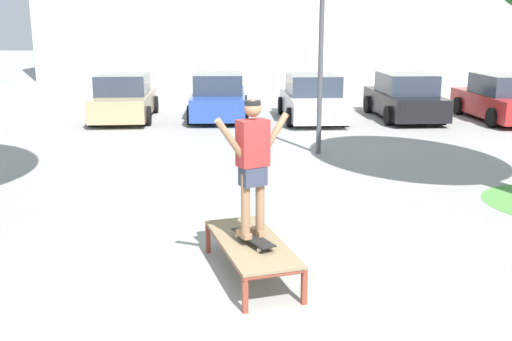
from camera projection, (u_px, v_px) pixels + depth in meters
The scene contains 9 objects.
ground_plane at pixel (242, 306), 6.68m from camera, with size 120.00×120.00×0.00m, color #999993.
skate_box at pixel (251, 245), 7.37m from camera, with size 1.35×2.04×0.46m.
skateboard at pixel (253, 238), 7.27m from camera, with size 0.60×0.78×0.09m.
skater at pixel (253, 160), 7.03m from camera, with size 0.89×0.60×1.69m.
car_tan at pixel (124, 98), 19.29m from camera, with size 2.28×4.37×1.50m.
car_blue at pixel (219, 97), 19.55m from camera, with size 2.15×4.31×1.50m.
car_white at pixel (312, 99), 19.15m from camera, with size 2.24×4.35×1.50m.
car_black at pixel (404, 98), 19.45m from camera, with size 2.24×4.35×1.50m.
car_red at pixel (502, 99), 19.07m from camera, with size 2.25×4.36×1.50m.
Camera 1 is at (0.40, -6.09, 3.13)m, focal length 41.25 mm.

